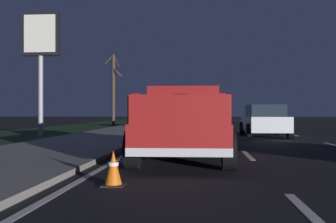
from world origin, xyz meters
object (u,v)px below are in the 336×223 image
sedan_silver (191,118)px  traffic_cone_near (113,169)px  sedan_white (264,120)px  gas_price_sign (41,43)px  pickup_truck (183,121)px  bare_tree_far (114,88)px

sedan_silver → traffic_cone_near: size_ratio=7.60×
sedan_silver → sedan_white: same height
gas_price_sign → traffic_cone_near: gas_price_sign is taller
sedan_white → pickup_truck: bearing=160.0°
sedan_white → traffic_cone_near: 14.13m
sedan_silver → bare_tree_far: size_ratio=0.72×
pickup_truck → traffic_cone_near: pickup_truck is taller
sedan_silver → traffic_cone_near: sedan_silver is taller
sedan_silver → bare_tree_far: 10.16m
gas_price_sign → bare_tree_far: bearing=-2.1°
pickup_truck → sedan_silver: pickup_truck is taller
pickup_truck → bare_tree_far: size_ratio=0.89×
sedan_silver → traffic_cone_near: 20.36m
sedan_white → traffic_cone_near: size_ratio=7.61×
sedan_silver → gas_price_sign: gas_price_sign is taller
sedan_white → traffic_cone_near: (-13.41, 4.45, -0.50)m
sedan_white → bare_tree_far: (14.08, 10.53, 2.41)m
sedan_silver → traffic_cone_near: bearing=177.9°
sedan_white → bare_tree_far: bearing=36.8°
pickup_truck → bare_tree_far: 24.83m
sedan_silver → traffic_cone_near: (-20.34, 0.73, -0.50)m
pickup_truck → traffic_cone_near: bearing=165.9°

